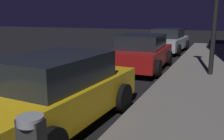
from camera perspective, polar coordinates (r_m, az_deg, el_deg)
car_yellow_cab at (r=4.99m, az=-12.89°, el=-4.72°), size 2.17×4.13×1.43m
car_red at (r=10.22m, az=6.84°, el=4.08°), size 2.14×4.06×1.43m
car_silver at (r=15.61m, az=12.74°, el=6.60°), size 2.18×4.31×1.43m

